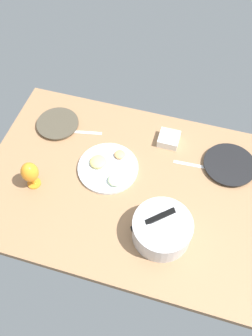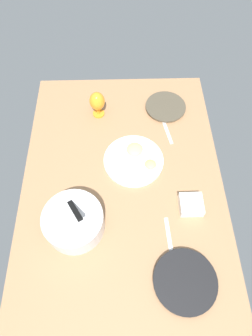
{
  "view_description": "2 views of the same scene",
  "coord_description": "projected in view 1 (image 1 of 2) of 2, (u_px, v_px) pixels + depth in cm",
  "views": [
    {
      "loc": [
        -22.18,
        93.23,
        158.53
      ],
      "look_at": [
        6.41,
        -4.77,
        7.08
      ],
      "focal_mm": 38.25,
      "sensor_mm": 36.0,
      "label": 1
    },
    {
      "loc": [
        -63.57,
        -0.11,
        131.12
      ],
      "look_at": [
        8.59,
        -1.99,
        7.08
      ],
      "focal_mm": 30.35,
      "sensor_mm": 36.0,
      "label": 2
    }
  ],
  "objects": [
    {
      "name": "hurricane_glass_orange",
      "position": [
        30.0,
        173.0,
        1.77
      ],
      "size": [
        8.8,
        8.8,
        16.75
      ],
      "color": "orange",
      "rests_on": "ground_plane"
    },
    {
      "name": "mixing_bowl",
      "position": [
        162.0,
        229.0,
        1.64
      ],
      "size": [
        27.99,
        27.67,
        19.11
      ],
      "color": "silver",
      "rests_on": "ground_plane"
    },
    {
      "name": "fruit_platter",
      "position": [
        108.0,
        168.0,
        1.9
      ],
      "size": [
        32.2,
        32.2,
        4.87
      ],
      "color": "silver",
      "rests_on": "ground_plane"
    },
    {
      "name": "square_bowl_white",
      "position": [
        169.0,
        139.0,
        1.99
      ],
      "size": [
        11.2,
        11.2,
        4.84
      ],
      "color": "white",
      "rests_on": "ground_plane"
    },
    {
      "name": "dinner_plate_left",
      "position": [
        229.0,
        165.0,
        1.91
      ],
      "size": [
        27.84,
        27.84,
        2.27
      ],
      "color": "#4C4C51",
      "rests_on": "ground_plane"
    },
    {
      "name": "fork_by_left_plate",
      "position": [
        190.0,
        164.0,
        1.92
      ],
      "size": [
        18.07,
        2.78,
        0.6
      ],
      "primitive_type": "cube",
      "rotation": [
        0.0,
        0.0,
        0.05
      ],
      "color": "silver",
      "rests_on": "ground_plane"
    },
    {
      "name": "ground_plane",
      "position": [
        135.0,
        188.0,
        1.87
      ],
      "size": [
        160.0,
        104.0,
        4.0
      ],
      "primitive_type": "cube",
      "color": "#99704C"
    },
    {
      "name": "fork_by_right_plate",
      "position": [
        86.0,
        132.0,
        2.05
      ],
      "size": [
        18.0,
        5.29,
        0.6
      ],
      "primitive_type": "cube",
      "rotation": [
        0.0,
        0.0,
        0.2
      ],
      "color": "silver",
      "rests_on": "ground_plane"
    },
    {
      "name": "dinner_plate_right",
      "position": [
        58.0,
        124.0,
        2.07
      ],
      "size": [
        24.25,
        24.25,
        2.34
      ],
      "color": "beige",
      "rests_on": "ground_plane"
    }
  ]
}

